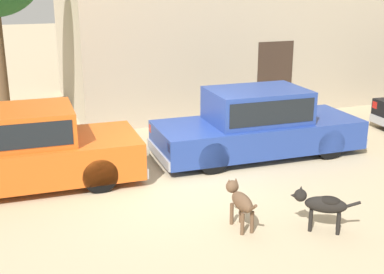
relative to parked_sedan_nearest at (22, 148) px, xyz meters
The scene contains 5 objects.
ground_plane 3.10m from the parked_sedan_nearest, 22.68° to the right, with size 80.00×80.00×0.00m, color tan.
parked_sedan_nearest is the anchor object (origin of this frame).
parked_sedan_second 4.92m from the parked_sedan_nearest, ahead, with size 4.70×1.83×1.48m.
stray_dog_spotted 4.25m from the parked_sedan_nearest, 43.97° to the right, with size 0.23×0.98×0.70m.
stray_dog_tan 5.47m from the parked_sedan_nearest, 40.02° to the right, with size 0.89×0.69×0.68m.
Camera 1 is at (-2.95, -8.22, 3.70)m, focal length 47.05 mm.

